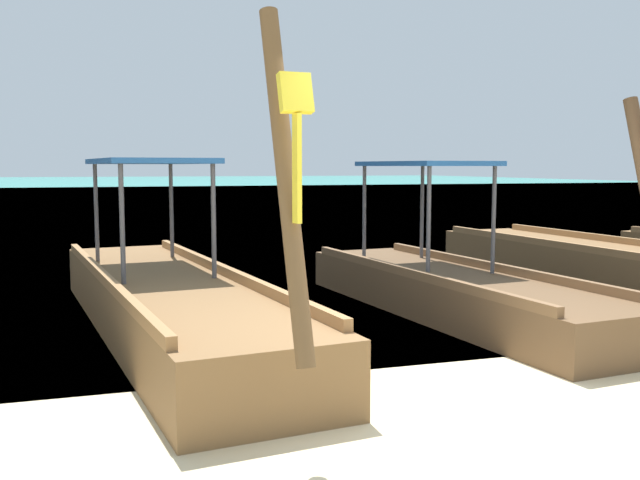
% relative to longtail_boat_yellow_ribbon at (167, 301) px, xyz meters
% --- Properties ---
extents(ground, '(120.00, 120.00, 0.00)m').
position_rel_longtail_boat_yellow_ribbon_xyz_m(ground, '(1.74, -3.01, -0.36)').
color(ground, beige).
extents(sea_water, '(120.00, 120.00, 0.00)m').
position_rel_longtail_boat_yellow_ribbon_xyz_m(sea_water, '(1.74, 58.04, -0.35)').
color(sea_water, '#2DB29E').
rests_on(sea_water, ground).
extents(longtail_boat_yellow_ribbon, '(2.14, 7.12, 2.80)m').
position_rel_longtail_boat_yellow_ribbon_xyz_m(longtail_boat_yellow_ribbon, '(0.00, 0.00, 0.00)').
color(longtail_boat_yellow_ribbon, brown).
rests_on(longtail_boat_yellow_ribbon, ground).
extents(longtail_boat_red_ribbon, '(1.86, 5.92, 2.38)m').
position_rel_longtail_boat_yellow_ribbon_xyz_m(longtail_boat_red_ribbon, '(3.41, -0.06, -0.04)').
color(longtail_boat_red_ribbon, brown).
rests_on(longtail_boat_red_ribbon, ground).
extents(longtail_boat_pink_ribbon, '(1.77, 6.42, 2.79)m').
position_rel_longtail_boat_yellow_ribbon_xyz_m(longtail_boat_pink_ribbon, '(6.41, 1.38, -0.04)').
color(longtail_boat_pink_ribbon, brown).
rests_on(longtail_boat_pink_ribbon, ground).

